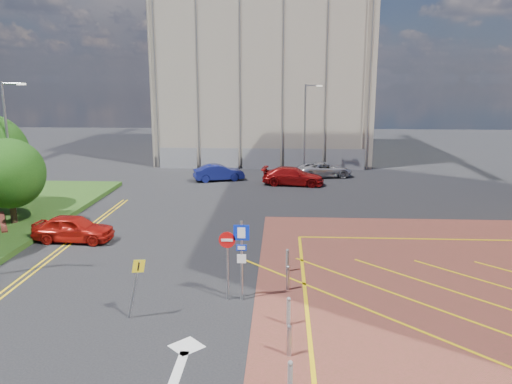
# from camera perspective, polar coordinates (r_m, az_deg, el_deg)

# --- Properties ---
(ground) EXTENTS (140.00, 140.00, 0.00)m
(ground) POSITION_cam_1_polar(r_m,az_deg,el_deg) (19.14, -3.41, -13.39)
(ground) COLOR black
(ground) RESTS_ON ground
(tree_c) EXTENTS (4.00, 4.00, 4.90)m
(tree_c) POSITION_cam_1_polar(r_m,az_deg,el_deg) (31.64, -26.39, 1.90)
(tree_c) COLOR #3D2B1C
(tree_c) RESTS_ON grass_bed
(lamp_left_far) EXTENTS (1.53, 0.16, 8.00)m
(lamp_left_far) POSITION_cam_1_polar(r_m,az_deg,el_deg) (33.60, -26.37, 5.01)
(lamp_left_far) COLOR #9EA0A8
(lamp_left_far) RESTS_ON grass_bed
(lamp_back) EXTENTS (1.53, 0.16, 8.00)m
(lamp_back) POSITION_cam_1_polar(r_m,az_deg,el_deg) (45.29, 5.70, 7.56)
(lamp_back) COLOR #9EA0A8
(lamp_back) RESTS_ON ground
(sign_cluster) EXTENTS (1.17, 0.12, 3.20)m
(sign_cluster) POSITION_cam_1_polar(r_m,az_deg,el_deg) (19.26, -2.27, -6.90)
(sign_cluster) COLOR #9EA0A8
(sign_cluster) RESTS_ON ground
(warning_sign) EXTENTS (0.71, 0.41, 2.25)m
(warning_sign) POSITION_cam_1_polar(r_m,az_deg,el_deg) (18.50, -13.58, -9.86)
(warning_sign) COLOR #9EA0A8
(warning_sign) RESTS_ON ground
(bollard_row) EXTENTS (0.14, 11.14, 0.90)m
(bollard_row) POSITION_cam_1_polar(r_m,az_deg,el_deg) (17.34, 3.76, -14.60)
(bollard_row) COLOR #9EA0A8
(bollard_row) RESTS_ON forecourt
(construction_building) EXTENTS (21.20, 19.20, 22.00)m
(construction_building) POSITION_cam_1_polar(r_m,az_deg,el_deg) (57.16, 1.07, 15.36)
(construction_building) COLOR #A49786
(construction_building) RESTS_ON ground
(construction_fence) EXTENTS (21.60, 0.06, 2.00)m
(construction_fence) POSITION_cam_1_polar(r_m,az_deg,el_deg) (47.66, 1.80, 3.81)
(construction_fence) COLOR gray
(construction_fence) RESTS_ON ground
(car_red_left) EXTENTS (4.27, 1.89, 1.43)m
(car_red_left) POSITION_cam_1_polar(r_m,az_deg,el_deg) (28.20, -20.13, -3.91)
(car_red_left) COLOR #B1160F
(car_red_left) RESTS_ON ground
(car_blue_back) EXTENTS (4.47, 2.78, 1.39)m
(car_blue_back) POSITION_cam_1_polar(r_m,az_deg,el_deg) (42.36, -4.28, 2.22)
(car_blue_back) COLOR navy
(car_blue_back) RESTS_ON ground
(car_red_back) EXTENTS (5.19, 2.61, 1.45)m
(car_red_back) POSITION_cam_1_polar(r_m,az_deg,el_deg) (40.64, 4.26, 1.82)
(car_red_back) COLOR #990D0D
(car_red_back) RESTS_ON ground
(car_silver_back) EXTENTS (5.07, 3.07, 1.32)m
(car_silver_back) POSITION_cam_1_polar(r_m,az_deg,el_deg) (44.30, 7.85, 2.56)
(car_silver_back) COLOR #A7A7AE
(car_silver_back) RESTS_ON ground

